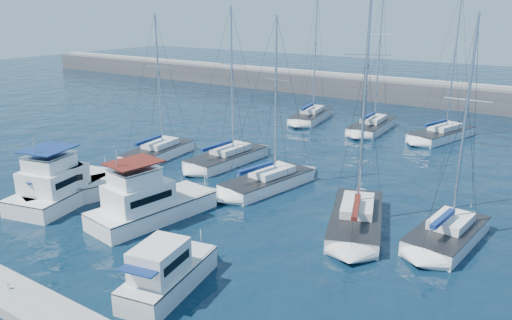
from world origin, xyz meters
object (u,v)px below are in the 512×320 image
Objects in this scene: sailboat_mid_b at (227,158)px; sailboat_back_b at (372,126)px; sailboat_mid_c at (268,181)px; motor_yacht_port_outer at (69,189)px; sailboat_mid_d at (356,218)px; sailboat_back_a at (311,116)px; sailboat_mid_e at (447,234)px; motor_yacht_port_inner at (61,187)px; motor_yacht_stbd_inner at (148,204)px; sailboat_mid_a at (158,152)px; sailboat_back_c at (442,134)px; motor_yacht_stbd_outer at (166,275)px.

sailboat_mid_b is 0.82× the size of sailboat_back_b.
sailboat_back_b reaches higher than sailboat_mid_c.
sailboat_back_b is at bearing 101.74° from sailboat_mid_c.
motor_yacht_port_outer is 0.56× the size of sailboat_mid_c.
motor_yacht_port_outer is at bearing -177.31° from sailboat_mid_d.
sailboat_back_a reaches higher than sailboat_mid_b.
sailboat_mid_e reaches higher than motor_yacht_port_outer.
motor_yacht_port_inner is 35.20m from sailboat_back_b.
motor_yacht_stbd_inner is 33.68m from sailboat_back_a.
sailboat_mid_a is 0.78× the size of sailboat_back_b.
sailboat_back_c reaches higher than motor_yacht_port_outer.
sailboat_back_c is (18.26, 34.23, -0.60)m from motor_yacht_port_inner.
sailboat_back_a reaches higher than motor_yacht_port_inner.
sailboat_mid_d is (4.77, 12.64, -0.39)m from motor_yacht_stbd_outer.
sailboat_mid_e is 26.08m from sailboat_back_c.
motor_yacht_stbd_inner is 10.31m from sailboat_mid_c.
motor_yacht_port_outer is 0.54× the size of sailboat_mid_b.
motor_yacht_port_inner is 0.67× the size of sailboat_mid_e.
sailboat_back_b is 7.72m from sailboat_back_c.
motor_yacht_port_outer is at bearing -164.35° from motor_yacht_stbd_inner.
sailboat_mid_d is at bearing -164.23° from sailboat_mid_e.
sailboat_mid_a is 25.05m from sailboat_back_b.
motor_yacht_stbd_outer is 0.47× the size of sailboat_mid_a.
sailboat_mid_e is at bearing 3.31° from sailboat_mid_c.
sailboat_mid_c is 22.64m from sailboat_back_b.
motor_yacht_port_outer is 0.85× the size of motor_yacht_stbd_inner.
motor_yacht_stbd_inner is at bearing -91.39° from sailboat_back_c.
motor_yacht_stbd_outer is (14.83, -4.54, -0.19)m from motor_yacht_port_inner.
sailboat_mid_d is at bearing -65.32° from sailboat_back_a.
sailboat_back_a is at bearing 72.75° from sailboat_mid_a.
sailboat_back_b is (-9.03, 25.47, -0.00)m from sailboat_mid_d.
sailboat_back_a reaches higher than sailboat_back_c.
sailboat_back_b is (6.20, 19.33, 0.03)m from sailboat_mid_b.
sailboat_mid_e is 28.50m from sailboat_back_b.
motor_yacht_port_inner is (-0.43, -0.29, 0.19)m from motor_yacht_port_outer.
motor_yacht_port_inner is at bearing -154.27° from sailboat_mid_e.
sailboat_mid_d reaches higher than motor_yacht_port_outer.
motor_yacht_stbd_outer is (14.40, -4.83, 0.00)m from motor_yacht_port_outer.
sailboat_mid_e reaches higher than motor_yacht_port_inner.
motor_yacht_port_inner is 15.51m from motor_yacht_stbd_outer.
motor_yacht_stbd_outer is 0.40× the size of sailboat_back_c.
motor_yacht_stbd_outer is 21.50m from sailboat_mid_b.
sailboat_back_b is at bearing 90.05° from sailboat_mid_d.
motor_yacht_port_inner is 38.80m from sailboat_back_c.
sailboat_back_a is (-2.16, 20.18, 0.02)m from sailboat_mid_b.
sailboat_back_b reaches higher than sailboat_mid_e.
motor_yacht_port_inner is at bearing -102.45° from sailboat_back_a.
sailboat_back_a is (-8.72, 23.48, 0.02)m from sailboat_mid_c.
motor_yacht_port_outer is 1.19× the size of motor_yacht_stbd_outer.
sailboat_mid_d is at bearing -73.42° from sailboat_back_b.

